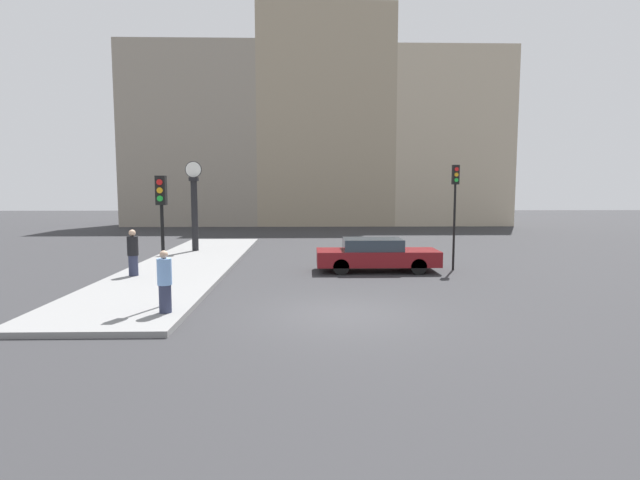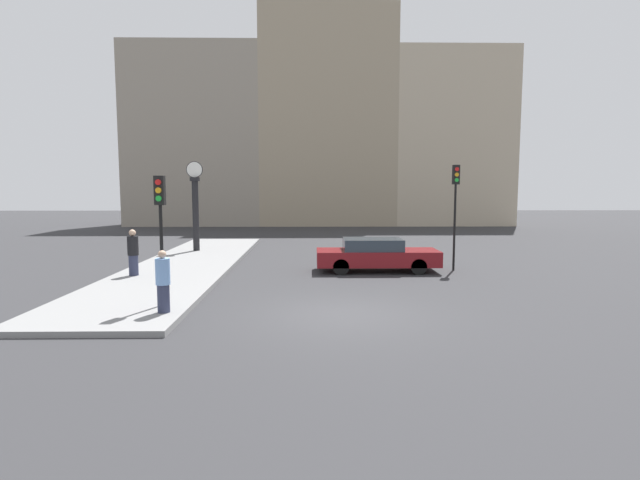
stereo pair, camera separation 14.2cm
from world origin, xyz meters
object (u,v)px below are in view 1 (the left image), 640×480
(sedan_car, at_px, (376,255))
(street_clock, at_px, (194,207))
(traffic_light_far, at_px, (455,196))
(pedestrian_blue_stripe, at_px, (165,282))
(pedestrian_black_jacket, at_px, (133,253))
(traffic_light_near, at_px, (162,213))

(sedan_car, height_order, street_clock, street_clock)
(sedan_car, relative_size, traffic_light_far, 1.14)
(pedestrian_blue_stripe, xyz_separation_m, pedestrian_black_jacket, (-2.63, 5.34, 0.04))
(traffic_light_near, relative_size, pedestrian_black_jacket, 2.08)
(traffic_light_far, xyz_separation_m, pedestrian_blue_stripe, (-9.36, -7.19, -2.03))
(pedestrian_black_jacket, bearing_deg, sedan_car, 10.29)
(street_clock, bearing_deg, traffic_light_far, -24.86)
(traffic_light_far, xyz_separation_m, pedestrian_black_jacket, (-11.99, -1.84, -1.99))
(pedestrian_blue_stripe, bearing_deg, traffic_light_far, 37.53)
(pedestrian_blue_stripe, bearing_deg, pedestrian_black_jacket, 116.24)
(traffic_light_near, relative_size, traffic_light_far, 0.82)
(traffic_light_far, bearing_deg, street_clock, 155.14)
(traffic_light_near, xyz_separation_m, traffic_light_far, (9.60, 6.40, 0.34))
(traffic_light_far, bearing_deg, pedestrian_blue_stripe, -142.47)
(sedan_car, xyz_separation_m, traffic_light_far, (3.12, 0.23, 2.29))
(pedestrian_black_jacket, bearing_deg, traffic_light_far, 8.74)
(sedan_car, relative_size, pedestrian_black_jacket, 2.87)
(traffic_light_near, height_order, pedestrian_black_jacket, traffic_light_near)
(traffic_light_near, height_order, street_clock, street_clock)
(sedan_car, bearing_deg, traffic_light_near, -136.42)
(traffic_light_near, bearing_deg, pedestrian_black_jacket, 117.67)
(street_clock, bearing_deg, pedestrian_black_jacket, -94.79)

